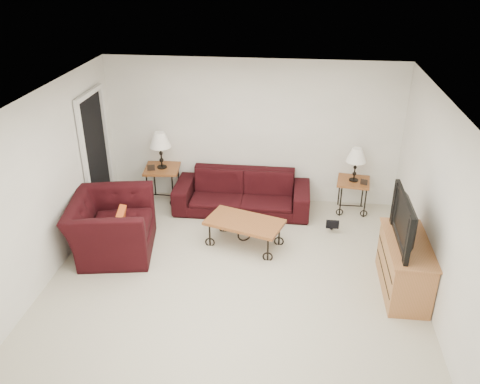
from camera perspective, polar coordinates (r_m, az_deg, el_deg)
name	(u,v)px	position (r m, az deg, el deg)	size (l,w,h in m)	color
ground	(234,280)	(6.88, -0.69, -10.09)	(5.00, 5.00, 0.00)	#BEB5A2
wall_back	(252,132)	(8.50, 1.43, 6.90)	(5.00, 0.02, 2.50)	white
wall_front	(194,340)	(4.18, -5.35, -16.60)	(5.00, 0.02, 2.50)	white
wall_left	(44,189)	(6.96, -21.61, 0.36)	(0.02, 5.00, 2.50)	white
wall_right	(439,210)	(6.42, 21.98, -1.94)	(0.02, 5.00, 2.50)	white
ceiling	(233,102)	(5.75, -0.83, 10.35)	(5.00, 5.00, 0.00)	white
doorway	(96,157)	(8.39, -16.24, 3.88)	(0.08, 0.94, 2.04)	black
sofa	(242,192)	(8.43, 0.25, -0.04)	(2.28, 0.89, 0.67)	black
side_table_left	(163,184)	(8.85, -8.82, 0.90)	(0.59, 0.59, 0.64)	#935525
side_table_right	(352,196)	(8.63, 12.77, -0.42)	(0.53, 0.53, 0.58)	#935525
lamp_left	(161,150)	(8.59, -9.12, 4.77)	(0.36, 0.36, 0.64)	black
lamp_right	(355,165)	(8.39, 13.15, 3.09)	(0.33, 0.33, 0.58)	black
photo_frame_left	(151,168)	(8.60, -10.21, 2.77)	(0.13, 0.02, 0.11)	black
photo_frame_right	(364,182)	(8.37, 14.10, 1.12)	(0.12, 0.02, 0.10)	black
coffee_table	(245,233)	(7.49, 0.52, -4.75)	(1.13, 0.61, 0.42)	#935525
armchair	(112,226)	(7.51, -14.55, -3.78)	(1.30, 1.13, 0.84)	black
throw_pillow	(120,222)	(7.37, -13.68, -3.40)	(0.38, 0.10, 0.38)	#D4441B
tv_stand	(404,266)	(6.84, 18.41, -8.12)	(0.51, 1.22, 0.73)	#B16941
television	(411,221)	(6.49, 19.09, -3.16)	(1.09, 0.14, 0.63)	black
backpack	(332,219)	(8.02, 10.59, -3.08)	(0.31, 0.24, 0.40)	black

